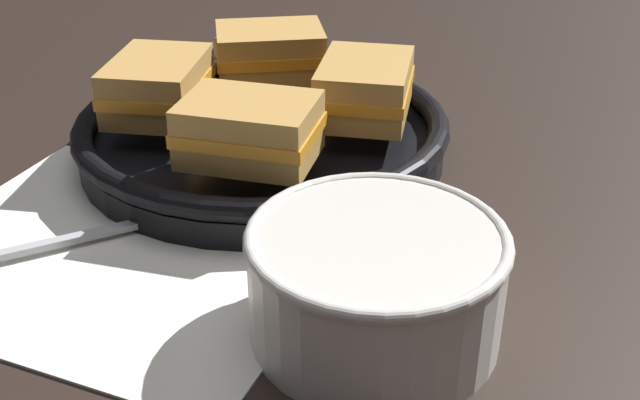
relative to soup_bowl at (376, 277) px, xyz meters
The scene contains 9 objects.
ground_plane 0.11m from the soup_bowl, 153.63° to the left, with size 4.00×4.00×0.00m, color black.
napkin 0.20m from the soup_bowl, 164.83° to the left, with size 0.33×0.30×0.00m.
soup_bowl is the anchor object (origin of this frame).
spoon 0.20m from the soup_bowl, 153.13° to the left, with size 0.15×0.13×0.01m.
skillet 0.26m from the soup_bowl, 120.89° to the left, with size 0.32×0.44×0.04m.
sandwich_near_left 0.18m from the soup_bowl, 131.04° to the left, with size 0.10×0.08×0.05m.
sandwich_near_right 0.24m from the soup_bowl, 101.12° to the left, with size 0.08×0.10×0.05m.
sandwich_far_left 0.34m from the soup_bowl, 115.76° to the left, with size 0.12×0.10×0.05m.
sandwich_far_right 0.30m from the soup_bowl, 136.83° to the left, with size 0.08×0.10×0.05m.
Camera 1 is at (0.14, -0.43, 0.31)m, focal length 45.00 mm.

